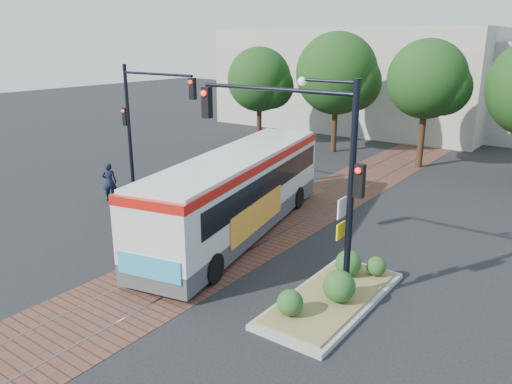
% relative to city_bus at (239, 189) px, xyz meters
% --- Properties ---
extents(ground, '(120.00, 120.00, 0.00)m').
position_rel_city_bus_xyz_m(ground, '(0.68, -1.73, -1.72)').
color(ground, black).
rests_on(ground, ground).
extents(trackbed, '(3.60, 40.00, 0.02)m').
position_rel_city_bus_xyz_m(trackbed, '(0.68, 2.27, -1.72)').
color(trackbed, brown).
rests_on(trackbed, ground).
extents(tree_row, '(26.40, 5.60, 7.67)m').
position_rel_city_bus_xyz_m(tree_row, '(1.89, 14.69, 3.13)').
color(tree_row, '#382314').
rests_on(tree_row, ground).
extents(warehouses, '(40.00, 13.00, 8.00)m').
position_rel_city_bus_xyz_m(warehouses, '(0.15, 27.02, 2.09)').
color(warehouses, '#ADA899').
rests_on(warehouses, ground).
extents(city_bus, '(4.85, 11.78, 3.09)m').
position_rel_city_bus_xyz_m(city_bus, '(0.00, 0.00, 0.00)').
color(city_bus, '#424244').
rests_on(city_bus, ground).
extents(traffic_island, '(2.20, 5.20, 1.13)m').
position_rel_city_bus_xyz_m(traffic_island, '(5.50, -2.63, -1.39)').
color(traffic_island, gray).
rests_on(traffic_island, ground).
extents(signal_pole_main, '(5.49, 0.46, 6.00)m').
position_rel_city_bus_xyz_m(signal_pole_main, '(4.54, -2.54, 2.44)').
color(signal_pole_main, black).
rests_on(signal_pole_main, ground).
extents(signal_pole_left, '(4.99, 0.34, 6.00)m').
position_rel_city_bus_xyz_m(signal_pole_left, '(-7.69, 2.27, 2.14)').
color(signal_pole_left, black).
rests_on(signal_pole_left, ground).
extents(officer, '(0.77, 0.75, 1.79)m').
position_rel_city_bus_xyz_m(officer, '(-7.22, -0.41, -0.83)').
color(officer, black).
rests_on(officer, ground).
extents(parked_car, '(4.22, 2.59, 1.14)m').
position_rel_city_bus_xyz_m(parked_car, '(-4.05, 8.40, -1.15)').
color(parked_car, black).
rests_on(parked_car, ground).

